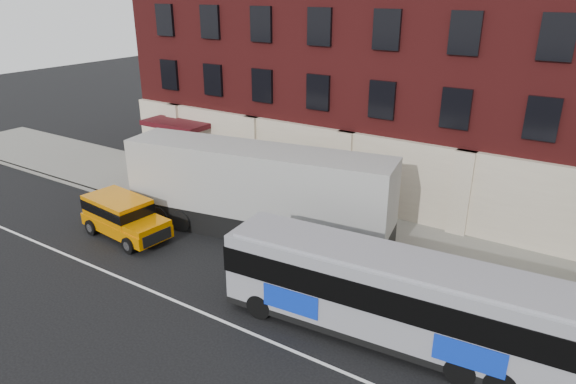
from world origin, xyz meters
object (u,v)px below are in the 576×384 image
Objects in this scene: sign_pole at (149,183)px; city_bus at (389,294)px; shipping_container at (257,192)px; yellow_suv at (122,215)px.

sign_pole is 0.22× the size of city_bus.
city_bus is at bearing -26.32° from shipping_container.
city_bus reaches higher than sign_pole.
sign_pole is 3.21m from yellow_suv.
city_bus is at bearing -1.91° from yellow_suv.
sign_pole is 0.19× the size of shipping_container.
sign_pole is at bearing 113.87° from yellow_suv.
city_bus is 2.32× the size of yellow_suv.
sign_pole is at bearing 167.12° from city_bus.
shipping_container is at bearing 6.22° from sign_pole.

